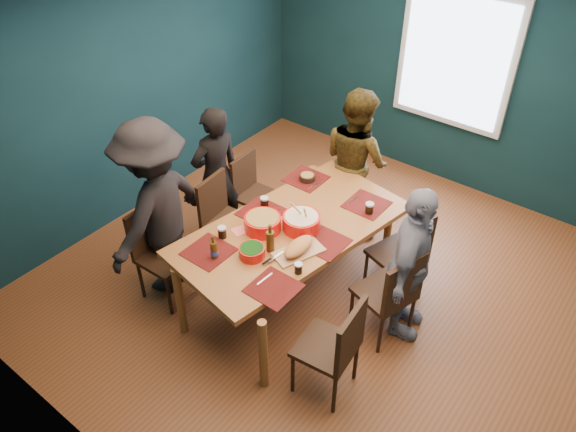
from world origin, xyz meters
name	(u,v)px	position (x,y,z in m)	size (l,w,h in m)	color
room	(347,156)	(0.00, 0.27, 1.37)	(5.01, 5.01, 2.71)	brown
dining_table	(292,234)	(-0.19, -0.29, 0.74)	(1.43, 2.31, 0.82)	#9E582F
chair_left_far	(251,187)	(-1.18, 0.29, 0.51)	(0.42, 0.42, 0.88)	black
chair_left_mid	(221,213)	(-1.09, -0.28, 0.55)	(0.46, 0.46, 0.94)	black
chair_left_near	(157,246)	(-1.20, -1.03, 0.57)	(0.45, 0.45, 0.98)	black
chair_right_far	(404,252)	(0.67, 0.30, 0.57)	(0.55, 0.55, 0.97)	black
chair_right_mid	(393,291)	(0.83, -0.21, 0.57)	(0.55, 0.55, 0.97)	black
chair_right_near	(337,344)	(0.77, -0.97, 0.57)	(0.49, 0.49, 0.98)	black
person_far_left	(216,175)	(-1.37, -0.03, 0.77)	(0.56, 0.37, 1.53)	black
person_back	(356,161)	(-0.33, 1.02, 0.82)	(0.79, 0.62, 1.63)	black
person_right	(410,265)	(0.88, -0.04, 0.77)	(0.90, 0.37, 1.53)	silver
person_near_left	(157,210)	(-1.25, -0.93, 0.90)	(1.17, 0.67, 1.81)	black
bowl_salad	(263,223)	(-0.37, -0.47, 0.89)	(0.33, 0.33, 0.14)	red
bowl_dumpling	(301,222)	(-0.11, -0.25, 0.90)	(0.34, 0.34, 0.32)	red
bowl_herbs	(252,251)	(-0.21, -0.81, 0.87)	(0.22, 0.22, 0.10)	red
cutting_board	(298,248)	(0.07, -0.54, 0.88)	(0.36, 0.56, 0.12)	tan
small_bowl	(307,177)	(-0.52, 0.40, 0.86)	(0.16, 0.16, 0.07)	black
beer_bottle_a	(214,250)	(-0.45, -1.02, 0.91)	(0.06, 0.06, 0.24)	#40270B
beer_bottle_b	(270,241)	(-0.14, -0.65, 0.93)	(0.07, 0.07, 0.28)	#40270B
cola_glass_a	(222,232)	(-0.58, -0.78, 0.88)	(0.08, 0.08, 0.11)	black
cola_glass_b	(298,268)	(0.21, -0.73, 0.87)	(0.07, 0.07, 0.10)	black
cola_glass_c	(369,208)	(0.26, 0.31, 0.88)	(0.08, 0.08, 0.11)	black
cola_glass_d	(264,202)	(-0.57, -0.21, 0.88)	(0.08, 0.08, 0.11)	black
napkin_a	(328,240)	(0.17, -0.24, 0.82)	(0.15, 0.15, 0.00)	#F57167
napkin_b	(240,231)	(-0.52, -0.62, 0.82)	(0.13, 0.13, 0.00)	#F57167
napkin_c	(273,288)	(0.17, -1.00, 0.82)	(0.14, 0.14, 0.00)	#F57167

